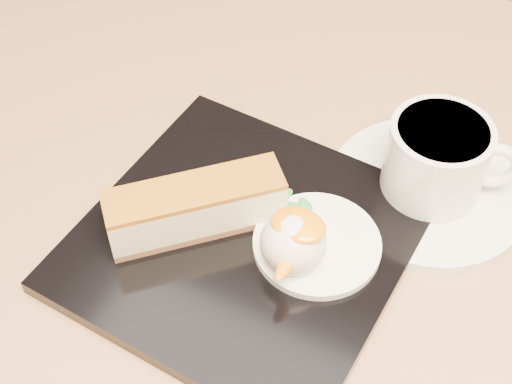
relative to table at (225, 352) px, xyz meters
The scene contains 9 objects.
table is the anchor object (origin of this frame).
dessert_plate 0.16m from the table, 31.04° to the left, with size 0.22×0.22×0.01m, color black.
cheesecake 0.19m from the table, 165.78° to the left, with size 0.11×0.11×0.04m.
cream_smear 0.18m from the table, 20.50° to the left, with size 0.09×0.09×0.01m, color white.
ice_cream_scoop 0.20m from the table, ahead, with size 0.05×0.05×0.05m, color white.
mango_sauce 0.22m from the table, ahead, with size 0.04×0.03×0.01m, color orange.
mint_sprig 0.18m from the table, 53.20° to the left, with size 0.03×0.02×0.00m.
saucer 0.23m from the table, 44.08° to the left, with size 0.15×0.15×0.01m, color white.
coffee_cup 0.26m from the table, 43.78° to the left, with size 0.10×0.07×0.06m.
Camera 1 is at (0.16, -0.26, 1.14)m, focal length 50.00 mm.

